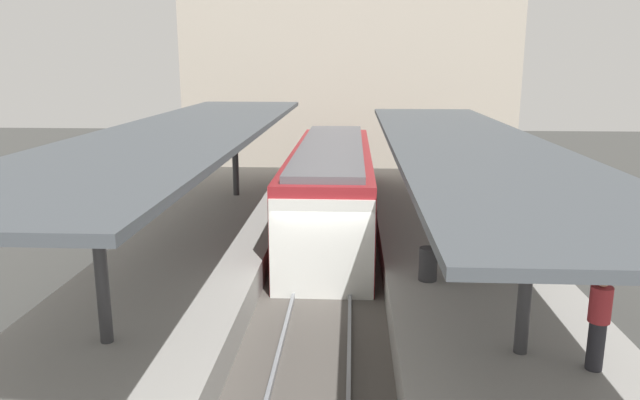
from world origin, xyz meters
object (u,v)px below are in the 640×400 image
object	(u,v)px
commuter_train	(331,188)
platform_sign	(531,218)
litter_bin	(428,264)
platform_bench	(504,233)
passenger_near_bench	(599,320)

from	to	relation	value
commuter_train	platform_sign	world-z (taller)	commuter_train
litter_bin	platform_bench	bearing A→B (deg)	47.01
commuter_train	passenger_near_bench	size ratio (longest dim) A/B	7.52
commuter_train	platform_sign	distance (m)	8.75
commuter_train	litter_bin	world-z (taller)	commuter_train
platform_sign	litter_bin	xyz separation A→B (m)	(-2.27, 0.21, -1.22)
platform_bench	litter_bin	size ratio (longest dim) A/B	1.75
platform_bench	platform_sign	size ratio (longest dim) A/B	0.63
platform_sign	passenger_near_bench	distance (m)	3.98
platform_bench	litter_bin	bearing A→B (deg)	-132.99
litter_bin	passenger_near_bench	world-z (taller)	passenger_near_bench
commuter_train	litter_bin	bearing A→B (deg)	-69.88
platform_sign	platform_bench	bearing A→B (deg)	86.84
commuter_train	platform_bench	world-z (taller)	commuter_train
platform_sign	litter_bin	size ratio (longest dim) A/B	2.76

